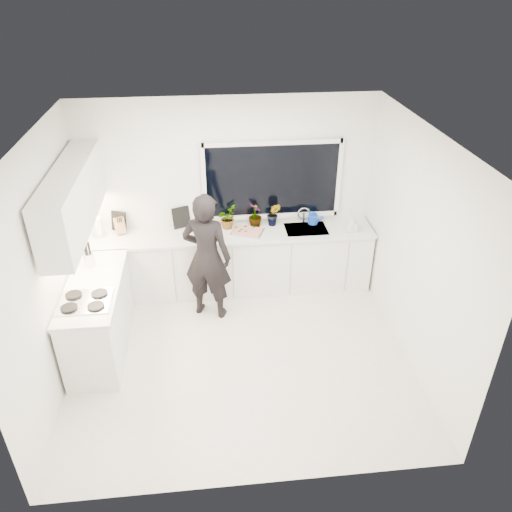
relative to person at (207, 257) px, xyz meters
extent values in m
cube|color=beige|center=(0.34, -0.90, -0.89)|extent=(4.00, 3.50, 0.02)
cube|color=white|center=(0.34, 0.86, 0.47)|extent=(4.00, 0.02, 2.70)
cube|color=white|center=(-1.67, -0.90, 0.47)|extent=(0.02, 3.50, 2.70)
cube|color=white|center=(2.35, -0.90, 0.47)|extent=(0.02, 3.50, 2.70)
cube|color=white|center=(0.34, -0.90, 1.83)|extent=(4.00, 3.50, 0.02)
cube|color=black|center=(0.94, 0.83, 0.67)|extent=(1.80, 0.02, 1.00)
cube|color=white|center=(0.34, 0.55, -0.44)|extent=(3.92, 0.58, 0.88)
cube|color=white|center=(-1.33, -0.55, -0.44)|extent=(0.58, 1.60, 0.88)
cube|color=silver|center=(0.34, 0.54, 0.02)|extent=(3.94, 0.62, 0.04)
cube|color=silver|center=(-1.33, -0.55, 0.02)|extent=(0.62, 1.60, 0.04)
cube|color=white|center=(-1.45, -0.20, 0.97)|extent=(0.34, 2.10, 0.70)
cube|color=silver|center=(1.39, 0.55, -0.01)|extent=(0.58, 0.42, 0.14)
cylinder|color=silver|center=(1.39, 0.75, 0.15)|extent=(0.03, 0.03, 0.22)
cube|color=black|center=(-1.35, -0.90, 0.06)|extent=(0.56, 0.48, 0.03)
imported|color=black|center=(0.00, 0.00, 0.00)|extent=(0.74, 0.62, 1.75)
cube|color=#BCBBC0|center=(0.57, 0.52, 0.06)|extent=(0.49, 0.44, 0.03)
cube|color=red|center=(0.57, 0.52, 0.08)|extent=(0.45, 0.39, 0.01)
cylinder|color=#1443BD|center=(1.52, 0.71, 0.11)|extent=(0.17, 0.17, 0.13)
cylinder|color=white|center=(-1.43, 0.65, 0.17)|extent=(0.14, 0.14, 0.26)
cube|color=olive|center=(-1.16, 0.69, 0.15)|extent=(0.16, 0.14, 0.22)
cylinder|color=silver|center=(-1.43, -0.10, 0.12)|extent=(0.14, 0.14, 0.16)
cube|color=black|center=(-1.18, 0.79, 0.18)|extent=(0.21, 0.10, 0.28)
cube|color=black|center=(-0.33, 0.79, 0.19)|extent=(0.24, 0.11, 0.30)
imported|color=#26662D|center=(0.30, 0.71, 0.20)|extent=(0.28, 0.31, 0.31)
imported|color=#26662D|center=(0.70, 0.71, 0.21)|extent=(0.24, 0.24, 0.34)
imported|color=#26662D|center=(0.95, 0.71, 0.22)|extent=(0.22, 0.20, 0.34)
imported|color=#D8BF66|center=(1.98, 0.40, 0.19)|extent=(0.16, 0.16, 0.29)
imported|color=#D8BF66|center=(2.03, 0.40, 0.15)|extent=(0.11, 0.11, 0.20)
camera|label=1|loc=(0.04, -5.50, 3.26)|focal=35.00mm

